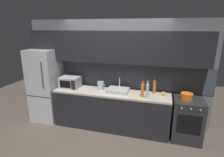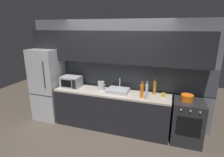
% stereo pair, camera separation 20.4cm
% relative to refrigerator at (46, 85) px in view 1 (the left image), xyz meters
% --- Properties ---
extents(ground_plane, '(10.00, 10.00, 0.00)m').
position_rel_refrigerator_xyz_m(ground_plane, '(1.71, -0.90, -0.90)').
color(ground_plane, '#4C4238').
extents(back_wall, '(4.40, 0.44, 2.50)m').
position_rel_refrigerator_xyz_m(back_wall, '(1.71, 0.30, 0.64)').
color(back_wall, slate).
rests_on(back_wall, ground).
extents(counter_run, '(2.66, 0.60, 0.90)m').
position_rel_refrigerator_xyz_m(counter_run, '(1.71, 0.00, -0.45)').
color(counter_run, black).
rests_on(counter_run, ground).
extents(refrigerator, '(0.68, 0.69, 1.81)m').
position_rel_refrigerator_xyz_m(refrigerator, '(0.00, 0.00, 0.00)').
color(refrigerator, '#B7BABF').
rests_on(refrigerator, ground).
extents(oven_range, '(0.60, 0.62, 0.90)m').
position_rel_refrigerator_xyz_m(oven_range, '(3.38, -0.00, -0.45)').
color(oven_range, '#232326').
rests_on(oven_range, ground).
extents(microwave, '(0.46, 0.35, 0.27)m').
position_rel_refrigerator_xyz_m(microwave, '(0.68, 0.02, 0.13)').
color(microwave, '#A8AAAF').
rests_on(microwave, counter_run).
extents(sink_basin, '(0.48, 0.38, 0.30)m').
position_rel_refrigerator_xyz_m(sink_basin, '(1.87, 0.03, 0.04)').
color(sink_basin, '#ADAFB5').
rests_on(sink_basin, counter_run).
extents(kettle, '(0.18, 0.15, 0.22)m').
position_rel_refrigerator_xyz_m(kettle, '(1.44, 0.08, 0.09)').
color(kettle, '#B7BABF').
rests_on(kettle, counter_run).
extents(wine_bottle_clear, '(0.06, 0.06, 0.39)m').
position_rel_refrigerator_xyz_m(wine_bottle_clear, '(2.54, -0.19, 0.16)').
color(wine_bottle_clear, silver).
rests_on(wine_bottle_clear, counter_run).
extents(wine_bottle_orange, '(0.07, 0.07, 0.36)m').
position_rel_refrigerator_xyz_m(wine_bottle_orange, '(2.44, -0.13, 0.14)').
color(wine_bottle_orange, orange).
rests_on(wine_bottle_orange, counter_run).
extents(wine_bottle_amber, '(0.07, 0.07, 0.38)m').
position_rel_refrigerator_xyz_m(wine_bottle_amber, '(2.66, 0.18, 0.16)').
color(wine_bottle_amber, '#B27019').
rests_on(wine_bottle_amber, counter_run).
extents(mug_yellow, '(0.08, 0.08, 0.09)m').
position_rel_refrigerator_xyz_m(mug_yellow, '(2.86, 0.06, 0.04)').
color(mug_yellow, gold).
rests_on(mug_yellow, counter_run).
extents(cooking_pot, '(0.24, 0.24, 0.13)m').
position_rel_refrigerator_xyz_m(cooking_pot, '(3.32, 0.00, 0.06)').
color(cooking_pot, orange).
rests_on(cooking_pot, oven_range).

